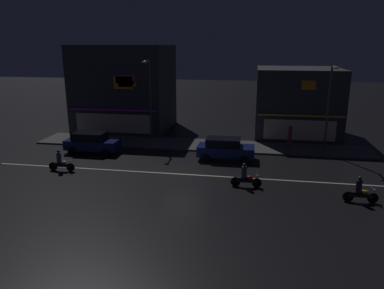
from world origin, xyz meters
TOP-DOWN VIEW (x-y plane):
  - ground_plane at (0.00, 0.00)m, footprint 140.00×140.00m
  - lane_divider_stripe at (0.00, 0.00)m, footprint 27.29×0.16m
  - sidewalk_far at (0.00, 7.45)m, footprint 28.73×3.75m
  - storefront_left_block at (8.62, 13.21)m, footprint 7.67×7.93m
  - storefront_center_block at (-8.62, 13.11)m, footprint 9.20×7.72m
  - streetlamp_west at (-4.45, 7.87)m, footprint 0.44×1.64m
  - streetlamp_mid at (10.39, 6.76)m, footprint 0.44×1.64m
  - pedestrian_on_sidewalk at (7.70, 7.85)m, footprint 0.32×0.32m
  - parked_car_near_kerb at (2.58, 3.88)m, footprint 4.30×1.98m
  - parked_car_trailing at (-8.30, 3.93)m, footprint 4.30×1.98m
  - motorcycle_lead at (10.62, -2.76)m, footprint 1.90×0.60m
  - motorcycle_following at (-8.46, -0.73)m, footprint 1.90×0.60m
  - motorcycle_opposite_lane at (4.29, -1.54)m, footprint 1.90×0.60m
  - traffic_cone at (4.49, 5.04)m, footprint 0.36×0.36m

SIDE VIEW (x-z plane):
  - ground_plane at x=0.00m, z-range 0.00..0.00m
  - lane_divider_stripe at x=0.00m, z-range 0.00..0.01m
  - sidewalk_far at x=0.00m, z-range 0.00..0.14m
  - traffic_cone at x=4.49m, z-range 0.00..0.55m
  - motorcycle_lead at x=10.62m, z-range -0.13..1.39m
  - motorcycle_following at x=-8.46m, z-range -0.13..1.39m
  - motorcycle_opposite_lane at x=4.29m, z-range -0.13..1.39m
  - parked_car_near_kerb at x=2.58m, z-range 0.03..1.70m
  - parked_car_trailing at x=-8.30m, z-range 0.03..1.70m
  - pedestrian_on_sidewalk at x=7.70m, z-range 0.09..2.08m
  - storefront_left_block at x=8.62m, z-range 0.00..6.42m
  - streetlamp_mid at x=10.39m, z-range 0.78..7.71m
  - storefront_center_block at x=-8.62m, z-range 0.00..8.52m
  - streetlamp_west at x=-4.45m, z-range 0.78..7.96m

